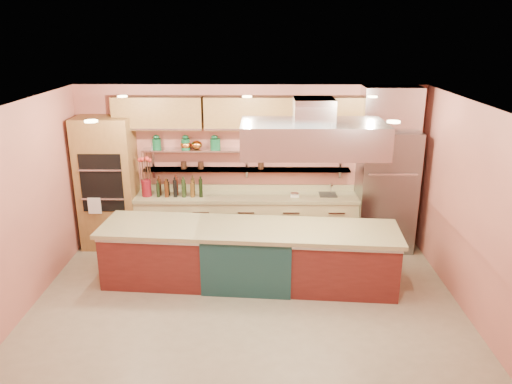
{
  "coord_description": "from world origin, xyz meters",
  "views": [
    {
      "loc": [
        0.21,
        -6.03,
        3.71
      ],
      "look_at": [
        0.13,
        1.0,
        1.39
      ],
      "focal_mm": 35.0,
      "sensor_mm": 36.0,
      "label": 1
    }
  ],
  "objects_px": {
    "island": "(249,255)",
    "flower_vase": "(146,188)",
    "refrigerator": "(386,190)",
    "kitchen_scale": "(295,194)",
    "green_canister": "(216,144)",
    "copper_kettle": "(197,145)"
  },
  "relations": [
    {
      "from": "island",
      "to": "kitchen_scale",
      "type": "relative_size",
      "value": 29.44
    },
    {
      "from": "kitchen_scale",
      "to": "copper_kettle",
      "type": "bearing_deg",
      "value": 167.52
    },
    {
      "from": "refrigerator",
      "to": "copper_kettle",
      "type": "relative_size",
      "value": 11.14
    },
    {
      "from": "refrigerator",
      "to": "green_canister",
      "type": "xyz_separation_m",
      "value": [
        -2.92,
        0.23,
        0.76
      ]
    },
    {
      "from": "copper_kettle",
      "to": "green_canister",
      "type": "bearing_deg",
      "value": 0.0
    },
    {
      "from": "kitchen_scale",
      "to": "green_canister",
      "type": "height_order",
      "value": "green_canister"
    },
    {
      "from": "green_canister",
      "to": "copper_kettle",
      "type": "bearing_deg",
      "value": 180.0
    },
    {
      "from": "refrigerator",
      "to": "island",
      "type": "relative_size",
      "value": 0.48
    },
    {
      "from": "island",
      "to": "flower_vase",
      "type": "height_order",
      "value": "flower_vase"
    },
    {
      "from": "refrigerator",
      "to": "green_canister",
      "type": "relative_size",
      "value": 11.58
    },
    {
      "from": "kitchen_scale",
      "to": "green_canister",
      "type": "relative_size",
      "value": 0.81
    },
    {
      "from": "kitchen_scale",
      "to": "flower_vase",
      "type": "bearing_deg",
      "value": 174.92
    },
    {
      "from": "refrigerator",
      "to": "kitchen_scale",
      "type": "relative_size",
      "value": 14.27
    },
    {
      "from": "flower_vase",
      "to": "green_canister",
      "type": "distance_m",
      "value": 1.42
    },
    {
      "from": "island",
      "to": "flower_vase",
      "type": "bearing_deg",
      "value": 147.8
    },
    {
      "from": "island",
      "to": "copper_kettle",
      "type": "height_order",
      "value": "copper_kettle"
    },
    {
      "from": "refrigerator",
      "to": "island",
      "type": "distance_m",
      "value": 2.75
    },
    {
      "from": "island",
      "to": "kitchen_scale",
      "type": "height_order",
      "value": "kitchen_scale"
    },
    {
      "from": "refrigerator",
      "to": "flower_vase",
      "type": "bearing_deg",
      "value": 179.86
    },
    {
      "from": "flower_vase",
      "to": "kitchen_scale",
      "type": "bearing_deg",
      "value": 0.0
    },
    {
      "from": "refrigerator",
      "to": "flower_vase",
      "type": "relative_size",
      "value": 7.09
    },
    {
      "from": "flower_vase",
      "to": "copper_kettle",
      "type": "distance_m",
      "value": 1.15
    }
  ]
}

